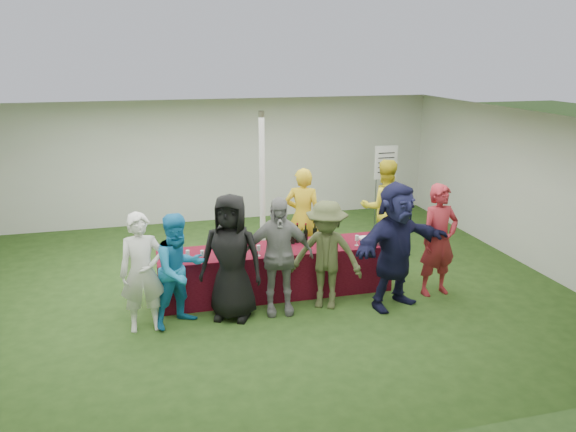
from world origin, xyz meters
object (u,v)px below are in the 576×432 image
object	(u,v)px
wine_list_sign	(386,169)
staff_pourer	(303,217)
customer_0	(142,273)
customer_5	(395,246)
staff_back	(384,207)
customer_2	(231,257)
customer_1	(179,270)
customer_3	(278,256)
dump_bucket	(380,238)
serving_table	(276,270)
customer_6	(439,240)
customer_4	(326,255)

from	to	relation	value
wine_list_sign	staff_pourer	world-z (taller)	wine_list_sign
customer_0	customer_5	distance (m)	3.60
staff_back	customer_2	size ratio (longest dim) A/B	0.99
staff_back	customer_1	bearing A→B (deg)	35.91
customer_3	customer_5	size ratio (longest dim) A/B	0.92
customer_3	staff_pourer	bearing A→B (deg)	69.91
customer_1	dump_bucket	bearing A→B (deg)	-20.03
staff_pourer	customer_1	bearing A→B (deg)	61.71
dump_bucket	staff_back	xyz separation A→B (m)	(0.73, 1.49, 0.06)
serving_table	dump_bucket	world-z (taller)	dump_bucket
wine_list_sign	customer_6	world-z (taller)	wine_list_sign
staff_back	customer_5	xyz separation A→B (m)	(-0.78, -2.17, 0.05)
staff_pourer	customer_5	world-z (taller)	customer_5
wine_list_sign	staff_back	distance (m)	1.59
customer_0	customer_3	size ratio (longest dim) A/B	0.95
wine_list_sign	dump_bucket	bearing A→B (deg)	-115.38
customer_1	customer_4	world-z (taller)	customer_4
customer_2	customer_5	size ratio (longest dim) A/B	0.96
customer_6	customer_2	bearing A→B (deg)	173.11
dump_bucket	customer_6	xyz separation A→B (m)	(0.79, -0.43, 0.04)
customer_1	customer_5	world-z (taller)	customer_5
dump_bucket	customer_4	bearing A→B (deg)	-156.43
wine_list_sign	staff_pourer	distance (m)	2.75
staff_back	customer_6	size ratio (longest dim) A/B	1.02
serving_table	customer_5	world-z (taller)	customer_5
staff_back	customer_6	distance (m)	1.92
customer_5	customer_0	bearing A→B (deg)	156.98
staff_back	wine_list_sign	bearing A→B (deg)	-105.52
customer_3	customer_0	bearing A→B (deg)	-172.34
customer_1	wine_list_sign	bearing A→B (deg)	8.14
customer_1	customer_0	bearing A→B (deg)	155.31
wine_list_sign	staff_back	xyz separation A→B (m)	(-0.64, -1.40, -0.42)
staff_back	customer_4	bearing A→B (deg)	56.89
customer_1	customer_2	size ratio (longest dim) A/B	0.88
staff_back	customer_6	bearing A→B (deg)	100.93
staff_back	customer_4	world-z (taller)	staff_back
serving_table	customer_2	size ratio (longest dim) A/B	1.98
customer_0	customer_3	xyz separation A→B (m)	(1.88, 0.05, 0.04)
dump_bucket	customer_0	size ratio (longest dim) A/B	0.14
wine_list_sign	customer_2	size ratio (longest dim) A/B	0.99
wine_list_sign	customer_4	xyz separation A→B (m)	(-2.41, -3.34, -0.50)
customer_4	customer_5	distance (m)	1.02
staff_pourer	customer_1	size ratio (longest dim) A/B	1.09
dump_bucket	customer_5	xyz separation A→B (m)	(-0.05, -0.67, 0.11)
customer_3	customer_5	world-z (taller)	customer_5
wine_list_sign	customer_5	bearing A→B (deg)	-111.75
customer_6	serving_table	bearing A→B (deg)	158.06
customer_5	staff_pourer	bearing A→B (deg)	91.70
staff_pourer	customer_3	size ratio (longest dim) A/B	1.01
serving_table	dump_bucket	xyz separation A→B (m)	(1.64, -0.22, 0.46)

